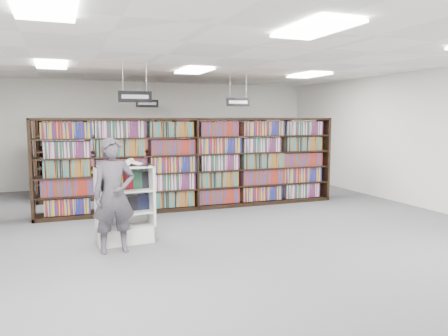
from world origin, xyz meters
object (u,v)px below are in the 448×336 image
object	(u,v)px
bookshelf_row_near	(195,163)
open_book	(130,164)
endcap_display	(125,215)
shopper	(114,196)

from	to	relation	value
bookshelf_row_near	open_book	size ratio (longest dim) A/B	9.59
bookshelf_row_near	endcap_display	xyz separation A→B (m)	(-1.93, -2.27, -0.59)
endcap_display	bookshelf_row_near	bearing A→B (deg)	44.39
endcap_display	shopper	distance (m)	0.70
endcap_display	open_book	size ratio (longest dim) A/B	1.79
bookshelf_row_near	shopper	size ratio (longest dim) A/B	3.90
bookshelf_row_near	shopper	xyz separation A→B (m)	(-2.15, -2.77, -0.15)
shopper	endcap_display	bearing A→B (deg)	62.23
open_book	endcap_display	bearing A→B (deg)	-147.75
endcap_display	shopper	xyz separation A→B (m)	(-0.23, -0.50, 0.44)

